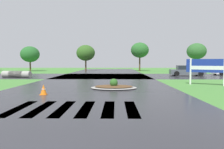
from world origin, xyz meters
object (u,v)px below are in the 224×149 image
median_island (114,87)px  drainage_pipe_stack (17,74)px  traffic_cone (44,90)px  car_white_sedan (187,71)px  estate_billboard (207,67)px

median_island → drainage_pipe_stack: 15.17m
traffic_cone → median_island: bearing=36.4°
car_white_sedan → median_island: bearing=-119.7°
median_island → car_white_sedan: car_white_sedan is taller
car_white_sedan → traffic_cone: size_ratio=7.81×
estate_billboard → drainage_pipe_stack: (-18.75, 7.80, -1.05)m
drainage_pipe_stack → estate_billboard: bearing=-22.6°
drainage_pipe_stack → traffic_cone: drainage_pipe_stack is taller
estate_billboard → car_white_sedan: estate_billboard is taller
estate_billboard → car_white_sedan: 11.72m
drainage_pipe_stack → median_island: bearing=-41.0°
median_island → estate_billboard: bearing=16.4°
median_island → car_white_sedan: 16.64m
median_island → traffic_cone: (-3.92, -2.89, 0.15)m
estate_billboard → drainage_pipe_stack: 20.33m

